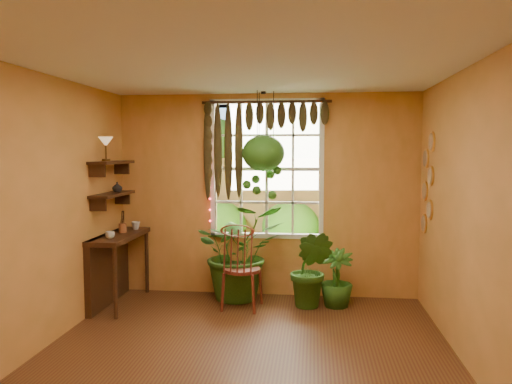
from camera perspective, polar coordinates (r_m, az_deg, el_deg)
floor at (r=4.82m, az=-1.48°, el=-19.05°), size 4.50×4.50×0.00m
ceiling at (r=4.48m, az=-1.56°, el=14.45°), size 4.50×4.50×0.00m
wall_back at (r=6.67m, az=1.21°, el=-0.38°), size 4.00×0.00×4.00m
wall_left at (r=5.13m, az=-24.24°, el=-2.34°), size 0.00×4.50×4.50m
wall_right at (r=4.62m, az=23.91°, el=-3.07°), size 0.00×4.50×4.50m
window at (r=6.68m, az=1.24°, el=2.64°), size 1.52×0.10×1.86m
valance_vine at (r=6.57m, az=0.41°, el=7.63°), size 1.70×0.12×1.10m
string_lights at (r=6.70m, az=-5.32°, el=3.05°), size 0.03×0.03×1.54m
wall_plates at (r=6.32m, az=18.99°, el=0.90°), size 0.04×0.32×1.10m
counter_ledge at (r=6.63m, az=-16.17°, el=-7.58°), size 0.40×1.20×0.90m
shelf_lower at (r=6.49m, az=-16.06°, el=-0.26°), size 0.25×0.90×0.04m
shelf_upper at (r=6.47m, az=-16.14°, el=3.27°), size 0.25×0.90×0.04m
backyard at (r=11.27m, az=4.64°, el=1.35°), size 14.00×10.00×12.00m
windsor_chair at (r=6.23m, az=-1.68°, el=-10.05°), size 0.51×0.54×1.22m
potted_plant_left at (r=6.57m, az=-1.90°, el=-6.78°), size 1.41×1.31×1.26m
potted_plant_mid at (r=6.27m, az=6.33°, el=-8.77°), size 0.65×0.59×0.97m
potted_plant_right at (r=6.38m, az=9.18°, el=-9.69°), size 0.44×0.44×0.72m
hanging_basket at (r=6.41m, az=0.84°, el=4.04°), size 0.54×0.54×1.39m
cup_a at (r=6.21m, az=-16.34°, el=-4.74°), size 0.14×0.14×0.09m
cup_b at (r=6.83m, az=-13.57°, el=-3.75°), size 0.12×0.12×0.10m
brush_jar at (r=6.61m, az=-15.02°, el=-3.30°), size 0.10×0.10×0.36m
shelf_vase at (r=6.61m, az=-15.58°, el=0.55°), size 0.16×0.16×0.13m
tiffany_lamp at (r=6.27m, az=-16.80°, el=5.36°), size 0.18×0.18×0.29m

